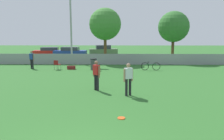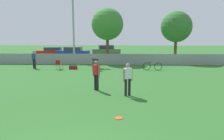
{
  "view_description": "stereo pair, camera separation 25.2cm",
  "coord_description": "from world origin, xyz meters",
  "px_view_note": "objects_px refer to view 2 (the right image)",
  "views": [
    {
      "loc": [
        1.06,
        -4.21,
        2.99
      ],
      "look_at": [
        0.83,
        7.89,
        1.05
      ],
      "focal_mm": 35.0,
      "sensor_mm": 36.0,
      "label": 1
    },
    {
      "loc": [
        1.31,
        -4.2,
        2.99
      ],
      "look_at": [
        0.83,
        7.89,
        1.05
      ],
      "focal_mm": 35.0,
      "sensor_mm": 36.0,
      "label": 2
    }
  ],
  "objects_px": {
    "tree_near_pole": "(107,24)",
    "player_thrower_red": "(96,74)",
    "player_receiver_white": "(128,77)",
    "gear_bag_sideline": "(73,67)",
    "light_pole": "(73,19)",
    "trash_bin": "(95,64)",
    "bicycle_sideline": "(152,66)",
    "parked_car_olive": "(106,50)",
    "folding_chair_sideline": "(59,64)",
    "frisbee_disc": "(119,118)",
    "tree_far_right": "(176,27)",
    "spectator_in_blue": "(34,58)",
    "parked_car_blue": "(73,52)",
    "parked_car_red": "(53,51)"
  },
  "relations": [
    {
      "from": "tree_near_pole",
      "to": "player_thrower_red",
      "type": "height_order",
      "value": "tree_near_pole"
    },
    {
      "from": "player_receiver_white",
      "to": "gear_bag_sideline",
      "type": "distance_m",
      "value": 9.61
    },
    {
      "from": "light_pole",
      "to": "gear_bag_sideline",
      "type": "bearing_deg",
      "value": -79.25
    },
    {
      "from": "tree_near_pole",
      "to": "gear_bag_sideline",
      "type": "bearing_deg",
      "value": -118.9
    },
    {
      "from": "light_pole",
      "to": "trash_bin",
      "type": "distance_m",
      "value": 7.48
    },
    {
      "from": "bicycle_sideline",
      "to": "parked_car_olive",
      "type": "xyz_separation_m",
      "value": [
        -4.95,
        14.49,
        0.36
      ]
    },
    {
      "from": "folding_chair_sideline",
      "to": "gear_bag_sideline",
      "type": "bearing_deg",
      "value": -148.42
    },
    {
      "from": "frisbee_disc",
      "to": "bicycle_sideline",
      "type": "distance_m",
      "value": 11.36
    },
    {
      "from": "parked_car_olive",
      "to": "player_receiver_white",
      "type": "bearing_deg",
      "value": -93.8
    },
    {
      "from": "tree_far_right",
      "to": "gear_bag_sideline",
      "type": "xyz_separation_m",
      "value": [
        -10.39,
        -5.98,
        -3.74
      ]
    },
    {
      "from": "spectator_in_blue",
      "to": "trash_bin",
      "type": "bearing_deg",
      "value": -162.17
    },
    {
      "from": "bicycle_sideline",
      "to": "parked_car_blue",
      "type": "relative_size",
      "value": 0.37
    },
    {
      "from": "parked_car_blue",
      "to": "player_receiver_white",
      "type": "bearing_deg",
      "value": -69.87
    },
    {
      "from": "gear_bag_sideline",
      "to": "parked_car_blue",
      "type": "relative_size",
      "value": 0.15
    },
    {
      "from": "parked_car_olive",
      "to": "light_pole",
      "type": "bearing_deg",
      "value": -118.59
    },
    {
      "from": "frisbee_disc",
      "to": "trash_bin",
      "type": "xyz_separation_m",
      "value": [
        -2.15,
        11.12,
        0.49
      ]
    },
    {
      "from": "tree_near_pole",
      "to": "parked_car_blue",
      "type": "height_order",
      "value": "tree_near_pole"
    },
    {
      "from": "player_receiver_white",
      "to": "folding_chair_sideline",
      "type": "bearing_deg",
      "value": 101.02
    },
    {
      "from": "gear_bag_sideline",
      "to": "parked_car_red",
      "type": "distance_m",
      "value": 13.8
    },
    {
      "from": "tree_far_right",
      "to": "player_receiver_white",
      "type": "distance_m",
      "value": 15.81
    },
    {
      "from": "frisbee_disc",
      "to": "bicycle_sideline",
      "type": "relative_size",
      "value": 0.17
    },
    {
      "from": "player_receiver_white",
      "to": "parked_car_olive",
      "type": "relative_size",
      "value": 0.37
    },
    {
      "from": "parked_car_red",
      "to": "parked_car_blue",
      "type": "height_order",
      "value": "parked_car_blue"
    },
    {
      "from": "gear_bag_sideline",
      "to": "frisbee_disc",
      "type": "bearing_deg",
      "value": -70.03
    },
    {
      "from": "tree_far_right",
      "to": "player_receiver_white",
      "type": "bearing_deg",
      "value": -112.0
    },
    {
      "from": "parked_car_blue",
      "to": "folding_chair_sideline",
      "type": "bearing_deg",
      "value": -83.27
    },
    {
      "from": "gear_bag_sideline",
      "to": "parked_car_olive",
      "type": "height_order",
      "value": "parked_car_olive"
    },
    {
      "from": "parked_car_blue",
      "to": "gear_bag_sideline",
      "type": "bearing_deg",
      "value": -77.25
    },
    {
      "from": "frisbee_disc",
      "to": "player_thrower_red",
      "type": "bearing_deg",
      "value": 107.19
    },
    {
      "from": "frisbee_disc",
      "to": "folding_chair_sideline",
      "type": "bearing_deg",
      "value": 115.55
    },
    {
      "from": "light_pole",
      "to": "player_thrower_red",
      "type": "xyz_separation_m",
      "value": [
        3.87,
        -12.47,
        -3.78
      ]
    },
    {
      "from": "tree_near_pole",
      "to": "bicycle_sideline",
      "type": "distance_m",
      "value": 7.83
    },
    {
      "from": "folding_chair_sideline",
      "to": "spectator_in_blue",
      "type": "bearing_deg",
      "value": 8.91
    },
    {
      "from": "tree_near_pole",
      "to": "spectator_in_blue",
      "type": "xyz_separation_m",
      "value": [
        -6.36,
        -4.72,
        -3.24
      ]
    },
    {
      "from": "tree_far_right",
      "to": "player_receiver_white",
      "type": "relative_size",
      "value": 3.46
    },
    {
      "from": "player_thrower_red",
      "to": "frisbee_disc",
      "type": "bearing_deg",
      "value": -26.92
    },
    {
      "from": "parked_car_blue",
      "to": "trash_bin",
      "type": "bearing_deg",
      "value": -68.54
    },
    {
      "from": "spectator_in_blue",
      "to": "bicycle_sideline",
      "type": "bearing_deg",
      "value": -159.82
    },
    {
      "from": "spectator_in_blue",
      "to": "gear_bag_sideline",
      "type": "height_order",
      "value": "spectator_in_blue"
    },
    {
      "from": "frisbee_disc",
      "to": "folding_chair_sideline",
      "type": "xyz_separation_m",
      "value": [
        -5.37,
        11.23,
        0.48
      ]
    },
    {
      "from": "gear_bag_sideline",
      "to": "parked_car_red",
      "type": "bearing_deg",
      "value": 114.29
    },
    {
      "from": "parked_car_red",
      "to": "parked_car_blue",
      "type": "distance_m",
      "value": 3.43
    },
    {
      "from": "trash_bin",
      "to": "parked_car_blue",
      "type": "relative_size",
      "value": 0.22
    },
    {
      "from": "light_pole",
      "to": "player_thrower_red",
      "type": "relative_size",
      "value": 4.87
    },
    {
      "from": "parked_car_olive",
      "to": "tree_far_right",
      "type": "bearing_deg",
      "value": -54.21
    },
    {
      "from": "parked_car_blue",
      "to": "parked_car_olive",
      "type": "bearing_deg",
      "value": 31.54
    },
    {
      "from": "player_thrower_red",
      "to": "parked_car_olive",
      "type": "height_order",
      "value": "player_thrower_red"
    },
    {
      "from": "parked_car_red",
      "to": "gear_bag_sideline",
      "type": "bearing_deg",
      "value": -73.28
    },
    {
      "from": "parked_car_red",
      "to": "player_receiver_white",
      "type": "bearing_deg",
      "value": -71.56
    },
    {
      "from": "tree_near_pole",
      "to": "frisbee_disc",
      "type": "relative_size",
      "value": 20.57
    }
  ]
}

